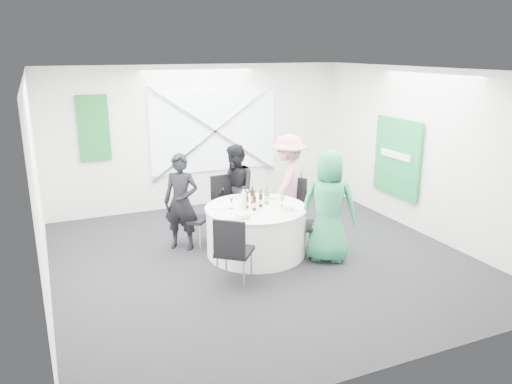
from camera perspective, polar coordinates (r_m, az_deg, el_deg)
name	(u,v)px	position (r m, az deg, el deg)	size (l,w,h in m)	color
floor	(261,258)	(7.70, 0.60, -7.55)	(6.00, 6.00, 0.00)	black
ceiling	(262,70)	(7.06, 0.67, 13.75)	(6.00, 6.00, 0.00)	white
wall_back	(200,137)	(10.01, -6.46, 6.29)	(6.00, 6.00, 0.00)	silver
wall_front	(394,239)	(4.80, 15.53, -5.15)	(6.00, 6.00, 0.00)	silver
wall_left	(38,192)	(6.65, -23.66, 0.00)	(6.00, 6.00, 0.00)	silver
wall_right	(424,152)	(8.89, 18.62, 4.30)	(6.00, 6.00, 0.00)	silver
window_panel	(215,131)	(10.05, -4.76, 6.95)	(2.60, 0.03, 1.60)	silver
window_brace_a	(215,131)	(10.01, -4.69, 6.92)	(0.05, 0.05, 3.16)	silver
window_brace_b	(215,131)	(10.01, -4.69, 6.92)	(0.05, 0.05, 3.16)	silver
green_banner	(94,128)	(9.53, -18.06, 6.94)	(0.55, 0.04, 1.20)	#136223
green_sign	(397,158)	(9.33, 15.80, 3.81)	(0.05, 1.20, 1.40)	#17813C
banquet_table	(256,230)	(7.73, 0.00, -4.42)	(1.56, 1.56, 0.76)	white
chair_back	(226,200)	(8.58, -3.50, -0.87)	(0.49, 0.50, 1.00)	black
chair_back_left	(188,213)	(8.07, -7.73, -2.40)	(0.60, 0.60, 0.93)	black
chair_back_right	(292,201)	(8.62, 4.18, -1.00)	(0.60, 0.60, 0.95)	black
chair_front_right	(327,220)	(7.65, 8.11, -3.20)	(0.62, 0.61, 0.99)	black
chair_front_left	(232,247)	(6.58, -2.73, -6.30)	(0.63, 0.63, 0.99)	black
person_man_back_left	(181,202)	(7.91, -8.55, -1.14)	(0.56, 0.37, 1.54)	black
person_man_back	(235,189)	(8.57, -2.36, 0.37)	(0.74, 0.41, 1.53)	black
person_woman_pink	(288,182)	(8.72, 3.70, 1.13)	(1.09, 0.51, 1.68)	#D08694
person_woman_green	(329,206)	(7.44, 8.30, -1.63)	(0.83, 0.54, 1.69)	#258B58
plate_back	(245,197)	(8.07, -1.27, -0.62)	(0.29, 0.29, 0.01)	white
plate_back_left	(221,207)	(7.60, -4.05, -1.74)	(0.25, 0.25, 0.01)	white
plate_back_right	(274,198)	(8.00, 2.06, -0.71)	(0.26, 0.26, 0.04)	white
plate_front_right	(288,209)	(7.48, 3.72, -1.95)	(0.25, 0.25, 0.04)	white
plate_front_left	(235,217)	(7.15, -2.42, -2.86)	(0.26, 0.26, 0.01)	white
napkin	(244,216)	(7.10, -1.42, -2.73)	(0.18, 0.12, 0.05)	white
beer_bottle_a	(247,202)	(7.53, -1.08, -1.17)	(0.06, 0.06, 0.25)	#321C09
beer_bottle_b	(252,197)	(7.73, -0.42, -0.60)	(0.06, 0.06, 0.28)	#321C09
beer_bottle_c	(261,200)	(7.60, 0.53, -0.97)	(0.06, 0.06, 0.26)	#321C09
beer_bottle_d	(254,203)	(7.42, -0.21, -1.32)	(0.06, 0.06, 0.28)	#321C09
green_water_bottle	(267,197)	(7.72, 1.24, -0.55)	(0.08, 0.08, 0.30)	green
clear_water_bottle	(244,201)	(7.47, -1.41, -1.08)	(0.08, 0.08, 0.31)	white
wine_glass_a	(248,193)	(7.92, -0.98, -0.07)	(0.07, 0.07, 0.17)	white
wine_glass_b	(243,194)	(7.82, -1.50, -0.28)	(0.07, 0.07, 0.17)	white
wine_glass_c	(231,201)	(7.51, -2.82, -0.99)	(0.07, 0.07, 0.17)	white
wine_glass_d	(282,197)	(7.67, 2.96, -0.63)	(0.07, 0.07, 0.17)	white
wine_glass_e	(283,199)	(7.57, 3.06, -0.85)	(0.07, 0.07, 0.17)	white
wine_glass_f	(254,192)	(7.93, -0.23, -0.04)	(0.07, 0.07, 0.17)	white
fork_a	(223,202)	(7.85, -3.80, -1.16)	(0.01, 0.15, 0.01)	silver
knife_a	(219,210)	(7.47, -4.24, -2.10)	(0.01, 0.15, 0.01)	silver
fork_b	(252,196)	(8.15, -0.43, -0.48)	(0.01, 0.15, 0.01)	silver
knife_b	(235,198)	(8.05, -2.46, -0.71)	(0.01, 0.15, 0.01)	silver
fork_c	(284,200)	(7.97, 3.16, -0.89)	(0.01, 0.15, 0.01)	silver
knife_c	(269,197)	(8.12, 1.52, -0.56)	(0.01, 0.15, 0.01)	silver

